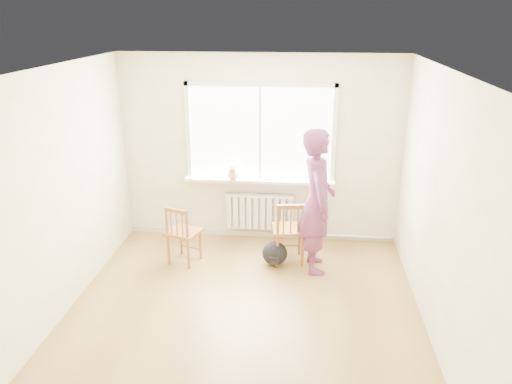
% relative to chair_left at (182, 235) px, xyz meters
% --- Properties ---
extents(floor, '(4.50, 4.50, 0.00)m').
position_rel_chair_left_xyz_m(floor, '(0.96, -1.29, -0.42)').
color(floor, olive).
rests_on(floor, ground).
extents(ceiling, '(4.50, 4.50, 0.00)m').
position_rel_chair_left_xyz_m(ceiling, '(0.96, -1.29, 2.28)').
color(ceiling, white).
rests_on(ceiling, back_wall).
extents(back_wall, '(4.00, 0.01, 2.70)m').
position_rel_chair_left_xyz_m(back_wall, '(0.96, 0.96, 0.93)').
color(back_wall, '#F3ECC2').
rests_on(back_wall, ground).
extents(window, '(2.12, 0.05, 1.42)m').
position_rel_chair_left_xyz_m(window, '(0.96, 0.94, 1.24)').
color(window, white).
rests_on(window, back_wall).
extents(windowsill, '(2.15, 0.22, 0.04)m').
position_rel_chair_left_xyz_m(windowsill, '(0.96, 0.85, 0.51)').
color(windowsill, white).
rests_on(windowsill, back_wall).
extents(radiator, '(1.00, 0.12, 0.55)m').
position_rel_chair_left_xyz_m(radiator, '(0.96, 0.87, 0.02)').
color(radiator, white).
rests_on(radiator, back_wall).
extents(heating_pipe, '(1.40, 0.04, 0.04)m').
position_rel_chair_left_xyz_m(heating_pipe, '(2.21, 0.90, -0.34)').
color(heating_pipe, silver).
rests_on(heating_pipe, back_wall).
extents(baseboard, '(4.00, 0.03, 0.08)m').
position_rel_chair_left_xyz_m(baseboard, '(0.96, 0.95, -0.38)').
color(baseboard, beige).
rests_on(baseboard, ground).
extents(chair_left, '(0.51, 0.50, 0.83)m').
position_rel_chair_left_xyz_m(chair_left, '(0.00, 0.00, 0.00)').
color(chair_left, '#995D2C').
rests_on(chair_left, floor).
extents(chair_right, '(0.49, 0.47, 0.89)m').
position_rel_chair_left_xyz_m(chair_right, '(1.42, 0.16, 0.03)').
color(chair_right, '#995D2C').
rests_on(chair_right, floor).
extents(person, '(0.54, 0.74, 1.89)m').
position_rel_chair_left_xyz_m(person, '(1.77, 0.04, 0.53)').
color(person, '#C34161').
rests_on(person, floor).
extents(cat, '(0.19, 0.40, 0.27)m').
position_rel_chair_left_xyz_m(cat, '(0.59, 0.77, 0.64)').
color(cat, beige).
rests_on(cat, windowsill).
extents(backpack, '(0.38, 0.32, 0.34)m').
position_rel_chair_left_xyz_m(backpack, '(1.24, 0.06, -0.25)').
color(backpack, black).
rests_on(backpack, floor).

